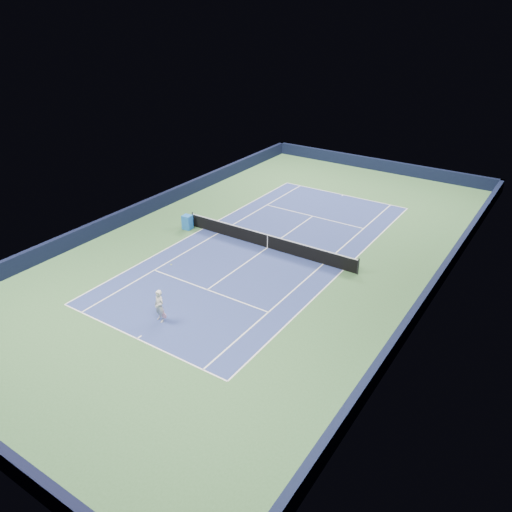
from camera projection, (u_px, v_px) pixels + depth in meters
The scene contains 19 objects.
ground at pixel (268, 248), 33.07m from camera, with size 40.00×40.00×0.00m, color #355D33.
wall_far at pixel (379, 165), 47.46m from camera, with size 22.00×0.35×1.10m, color black.
wall_right at pixel (433, 287), 27.52m from camera, with size 0.35×40.00×1.10m, color black.
wall_left at pixel (148, 206), 38.12m from camera, with size 0.35×40.00×1.10m, color black.
court_surface at pixel (268, 248), 33.07m from camera, with size 10.97×23.77×0.01m, color navy.
baseline_far at pixel (343, 195), 41.85m from camera, with size 10.97×0.08×0.00m, color white.
baseline_near at pixel (137, 339), 24.30m from camera, with size 10.97×0.08×0.00m, color white.
sideline_doubles_right at pixel (343, 270), 30.38m from camera, with size 0.08×23.77×0.00m, color white.
sideline_doubles_left at pixel (203, 229), 35.76m from camera, with size 0.08×23.77×0.00m, color white.
sideline_singles_right at pixel (323, 264), 31.05m from camera, with size 0.08×23.77×0.00m, color white.
sideline_singles_left at pixel (218, 233), 35.09m from camera, with size 0.08×23.77×0.00m, color white.
service_line_far at pixel (313, 216), 37.80m from camera, with size 8.23×0.08×0.00m, color white.
service_line_near at pixel (207, 290), 28.35m from camera, with size 8.23×0.08×0.00m, color white.
center_service_line at pixel (268, 248), 33.07m from camera, with size 0.08×12.80×0.00m, color white.
center_mark_far at pixel (343, 195), 41.73m from camera, with size 0.08×0.30×0.00m, color white.
center_mark_near at pixel (139, 337), 24.41m from camera, with size 0.08×0.30×0.00m, color white.
tennis_net at pixel (268, 241), 32.84m from camera, with size 12.90×0.10×1.07m.
sponsor_cube at pixel (187, 222), 35.53m from camera, with size 0.67×0.62×1.03m.
tennis_player at pixel (159, 306), 25.24m from camera, with size 0.84×1.30×2.89m.
Camera 1 is at (15.71, -25.05, 14.84)m, focal length 35.00 mm.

